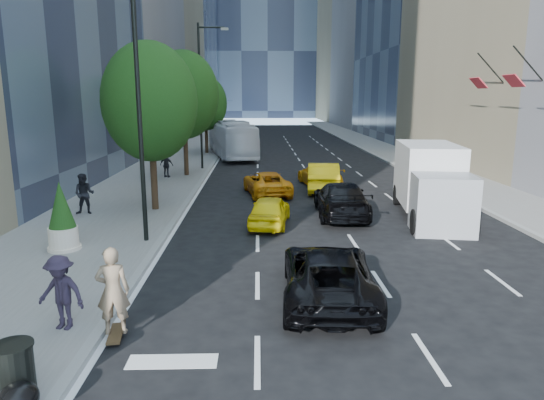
{
  "coord_description": "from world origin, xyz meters",
  "views": [
    {
      "loc": [
        -2.46,
        -12.86,
        5.19
      ],
      "look_at": [
        -1.97,
        3.99,
        1.6
      ],
      "focal_mm": 32.0,
      "sensor_mm": 36.0,
      "label": 1
    }
  ],
  "objects_px": {
    "skateboarder": "(113,297)",
    "city_bus": "(232,139)",
    "box_truck": "(431,181)",
    "black_sedan_lincoln": "(328,274)",
    "trash_can": "(15,373)",
    "planter_shrub": "(62,218)",
    "black_sedan_mercedes": "(341,199)"
  },
  "relations": [
    {
      "from": "skateboarder",
      "to": "city_bus",
      "type": "distance_m",
      "value": 33.11
    },
    {
      "from": "skateboarder",
      "to": "box_truck",
      "type": "xyz_separation_m",
      "value": [
        10.64,
        10.65,
        0.62
      ]
    },
    {
      "from": "black_sedan_lincoln",
      "to": "box_truck",
      "type": "relative_size",
      "value": 0.72
    },
    {
      "from": "black_sedan_lincoln",
      "to": "trash_can",
      "type": "xyz_separation_m",
      "value": [
        -5.94,
        -4.34,
        -0.07
      ]
    },
    {
      "from": "skateboarder",
      "to": "planter_shrub",
      "type": "xyz_separation_m",
      "value": [
        -3.42,
        6.0,
        0.27
      ]
    },
    {
      "from": "black_sedan_mercedes",
      "to": "trash_can",
      "type": "distance_m",
      "value": 15.45
    },
    {
      "from": "black_sedan_mercedes",
      "to": "city_bus",
      "type": "bearing_deg",
      "value": -72.21
    },
    {
      "from": "trash_can",
      "to": "black_sedan_lincoln",
      "type": "bearing_deg",
      "value": 36.11
    },
    {
      "from": "black_sedan_mercedes",
      "to": "city_bus",
      "type": "xyz_separation_m",
      "value": [
        -6.0,
        22.1,
        0.82
      ]
    },
    {
      "from": "trash_can",
      "to": "planter_shrub",
      "type": "bearing_deg",
      "value": 106.19
    },
    {
      "from": "black_sedan_lincoln",
      "to": "box_truck",
      "type": "bearing_deg",
      "value": -119.45
    },
    {
      "from": "black_sedan_lincoln",
      "to": "black_sedan_mercedes",
      "type": "xyz_separation_m",
      "value": [
        1.86,
        9.0,
        0.08
      ]
    },
    {
      "from": "black_sedan_mercedes",
      "to": "city_bus",
      "type": "distance_m",
      "value": 22.91
    },
    {
      "from": "planter_shrub",
      "to": "box_truck",
      "type": "bearing_deg",
      "value": 18.31
    },
    {
      "from": "skateboarder",
      "to": "planter_shrub",
      "type": "height_order",
      "value": "planter_shrub"
    },
    {
      "from": "trash_can",
      "to": "planter_shrub",
      "type": "xyz_separation_m",
      "value": [
        -2.42,
        8.34,
        0.63
      ]
    },
    {
      "from": "black_sedan_lincoln",
      "to": "skateboarder",
      "type": "bearing_deg",
      "value": 25.95
    },
    {
      "from": "black_sedan_mercedes",
      "to": "planter_shrub",
      "type": "bearing_deg",
      "value": 28.66
    },
    {
      "from": "city_bus",
      "to": "planter_shrub",
      "type": "xyz_separation_m",
      "value": [
        -4.22,
        -27.1,
        -0.33
      ]
    },
    {
      "from": "skateboarder",
      "to": "black_sedan_mercedes",
      "type": "distance_m",
      "value": 12.93
    },
    {
      "from": "trash_can",
      "to": "planter_shrub",
      "type": "relative_size",
      "value": 0.41
    },
    {
      "from": "black_sedan_lincoln",
      "to": "box_truck",
      "type": "xyz_separation_m",
      "value": [
        5.7,
        8.65,
        0.91
      ]
    },
    {
      "from": "black_sedan_lincoln",
      "to": "black_sedan_mercedes",
      "type": "relative_size",
      "value": 0.94
    },
    {
      "from": "skateboarder",
      "to": "trash_can",
      "type": "relative_size",
      "value": 2.07
    },
    {
      "from": "trash_can",
      "to": "skateboarder",
      "type": "bearing_deg",
      "value": 66.83
    },
    {
      "from": "skateboarder",
      "to": "box_truck",
      "type": "bearing_deg",
      "value": -142.87
    },
    {
      "from": "skateboarder",
      "to": "trash_can",
      "type": "bearing_deg",
      "value": 58.93
    },
    {
      "from": "box_truck",
      "to": "trash_can",
      "type": "relative_size",
      "value": 7.24
    },
    {
      "from": "box_truck",
      "to": "planter_shrub",
      "type": "height_order",
      "value": "box_truck"
    },
    {
      "from": "black_sedan_mercedes",
      "to": "trash_can",
      "type": "xyz_separation_m",
      "value": [
        -7.8,
        -13.34,
        -0.14
      ]
    },
    {
      "from": "skateboarder",
      "to": "black_sedan_lincoln",
      "type": "height_order",
      "value": "skateboarder"
    },
    {
      "from": "city_bus",
      "to": "skateboarder",
      "type": "bearing_deg",
      "value": -103.56
    }
  ]
}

